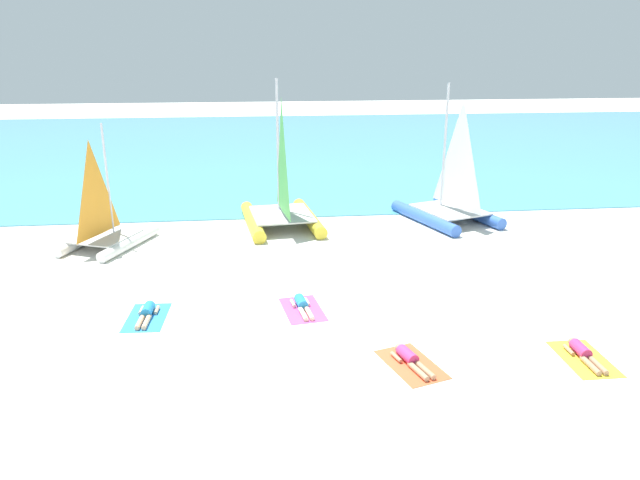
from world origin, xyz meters
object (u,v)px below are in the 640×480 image
sunbather_center_left (302,305)px  towel_center_right (411,364)px  sailboat_blue (449,202)px  sailboat_yellow (281,206)px  sunbather_leftmost (147,312)px  towel_leftmost (147,317)px  sunbather_center_right (410,359)px  towel_rightmost (584,359)px  sailboat_white (106,229)px  towel_center_left (303,309)px  sunbather_rightmost (583,353)px

sunbather_center_left → towel_center_right: 4.27m
sailboat_blue → sailboat_yellow: size_ratio=0.96×
sunbather_leftmost → sunbather_center_left: same height
towel_leftmost → sunbather_center_right: (6.88, -3.34, 0.13)m
sunbather_center_left → towel_rightmost: size_ratio=0.82×
sailboat_white → towel_leftmost: size_ratio=2.47×
towel_center_right → towel_rightmost: same height
towel_leftmost → sunbather_center_right: 7.65m
sailboat_white → towel_center_left: 9.69m
sailboat_white → sailboat_blue: bearing=30.8°
towel_rightmost → sunbather_rightmost: sunbather_rightmost is taller
sunbather_center_right → towel_rightmost: sunbather_center_right is taller
sunbather_center_right → towel_rightmost: (4.38, -0.27, -0.13)m
towel_rightmost → sunbather_leftmost: bearing=161.9°
towel_center_left → sunbather_rightmost: bearing=-28.0°
sailboat_blue → sunbather_rightmost: size_ratio=3.80×
sailboat_yellow → sunbather_leftmost: size_ratio=3.94×
sailboat_white → sunbather_center_left: (7.06, -6.52, -0.57)m
towel_leftmost → sunbather_rightmost: 11.81m
sailboat_white → sunbather_center_right: size_ratio=3.04×
sailboat_blue → sunbather_center_left: 11.14m
sailboat_yellow → sailboat_white: bearing=-170.9°
sunbather_center_left → sailboat_yellow: bearing=82.9°
sailboat_yellow → towel_leftmost: 9.63m
towel_leftmost → towel_center_right: 7.69m
sailboat_blue → towel_leftmost: (-11.69, -8.59, -0.88)m
towel_leftmost → sailboat_yellow: bearing=63.4°
sunbather_center_right → sunbather_leftmost: bearing=136.7°
towel_center_left → towel_center_right: same height
sailboat_yellow → sunbather_leftmost: (-4.30, -8.51, -0.79)m
sailboat_white → sailboat_blue: 14.39m
sailboat_yellow → sunbather_rightmost: sailboat_yellow is taller
towel_rightmost → sunbather_center_left: bearing=151.1°
sailboat_yellow → towel_rightmost: sailboat_yellow is taller
sunbather_rightmost → towel_rightmost: bearing=-90.0°
towel_rightmost → sunbather_rightmost: bearing=89.7°
sailboat_yellow → sunbather_center_left: size_ratio=3.93×
sailboat_white → sunbather_center_left: bearing=-19.7°
sailboat_yellow → towel_center_right: 12.29m
sailboat_blue → towel_leftmost: sailboat_blue is taller
sunbather_leftmost → towel_rightmost: 11.84m
sunbather_center_right → towel_rightmost: 4.39m
sailboat_blue → towel_leftmost: size_ratio=3.12×
sunbather_center_left → sunbather_rightmost: size_ratio=1.00×
sailboat_white → towel_center_right: size_ratio=2.47×
towel_leftmost → towel_center_left: bearing=0.6°
sailboat_blue → towel_center_right: 12.95m
sunbather_center_right → sunbather_rightmost: (4.38, -0.20, 0.00)m
towel_center_right → sunbather_rightmost: size_ratio=1.22×
sailboat_blue → towel_rightmost: bearing=-111.1°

